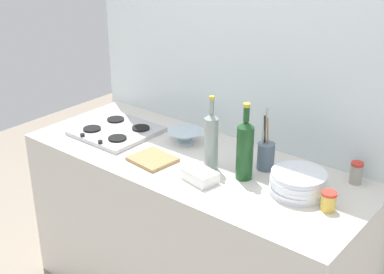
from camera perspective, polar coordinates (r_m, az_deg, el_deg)
counter_block at (r=2.84m, az=0.00°, el=-10.56°), size 1.80×0.70×0.90m
backsplash_panel at (r=2.76m, az=5.02°, el=7.27°), size 1.90×0.06×2.54m
stovetop_hob at (r=2.93m, az=-8.18°, el=0.64°), size 0.40×0.39×0.04m
plate_stack at (r=2.34m, az=11.44°, el=-4.91°), size 0.25×0.25×0.10m
wine_bottle_leftmost at (r=2.46m, az=2.09°, el=-0.39°), size 0.07×0.07×0.37m
wine_bottle_mid_left at (r=2.39m, az=5.77°, el=-1.26°), size 0.08×0.08×0.37m
mixing_bowl at (r=2.77m, az=-0.71°, el=0.10°), size 0.19×0.19×0.07m
butter_dish at (r=2.40m, az=0.87°, el=-4.22°), size 0.17×0.13×0.06m
utensil_crock at (r=2.51m, az=7.99°, el=-1.89°), size 0.08×0.08×0.30m
condiment_jar_front at (r=2.49m, az=17.37°, el=-3.72°), size 0.06×0.06×0.10m
condiment_jar_rear at (r=2.25m, az=14.57°, el=-6.74°), size 0.06×0.06×0.08m
cutting_board at (r=2.60m, az=-4.29°, el=-2.41°), size 0.22×0.20×0.02m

